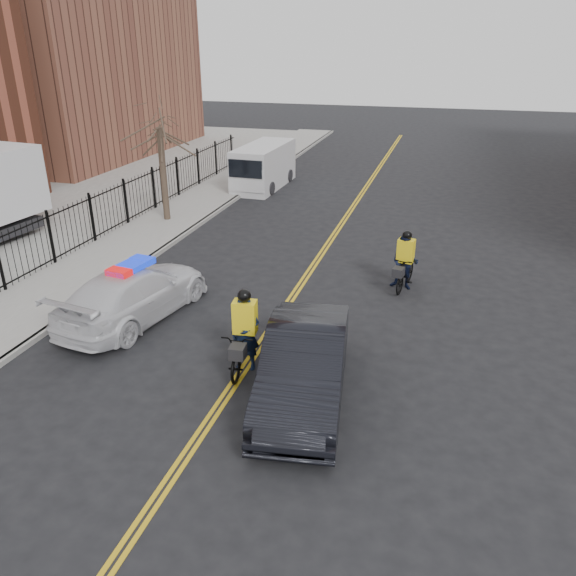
# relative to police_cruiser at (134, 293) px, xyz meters

# --- Properties ---
(ground) EXTENTS (120.00, 120.00, 0.00)m
(ground) POSITION_rel_police_cruiser_xyz_m (4.06, -1.19, -0.78)
(ground) COLOR black
(ground) RESTS_ON ground
(center_line_left) EXTENTS (0.10, 60.00, 0.01)m
(center_line_left) POSITION_rel_police_cruiser_xyz_m (3.98, 6.81, -0.78)
(center_line_left) COLOR gold
(center_line_left) RESTS_ON ground
(center_line_right) EXTENTS (0.10, 60.00, 0.01)m
(center_line_right) POSITION_rel_police_cruiser_xyz_m (4.14, 6.81, -0.78)
(center_line_right) COLOR gold
(center_line_right) RESTS_ON ground
(sidewalk) EXTENTS (3.00, 60.00, 0.15)m
(sidewalk) POSITION_rel_police_cruiser_xyz_m (-3.44, 6.81, -0.71)
(sidewalk) COLOR gray
(sidewalk) RESTS_ON ground
(curb) EXTENTS (0.20, 60.00, 0.15)m
(curb) POSITION_rel_police_cruiser_xyz_m (-1.94, 6.81, -0.71)
(curb) COLOR gray
(curb) RESTS_ON ground
(iron_fence) EXTENTS (0.12, 28.00, 2.00)m
(iron_fence) POSITION_rel_police_cruiser_xyz_m (-4.94, 6.81, 0.22)
(iron_fence) COLOR black
(iron_fence) RESTS_ON ground
(warehouse_far) EXTENTS (14.00, 18.00, 14.00)m
(warehouse_far) POSITION_rel_police_cruiser_xyz_m (-18.94, 22.81, 6.22)
(warehouse_far) COLOR brown
(warehouse_far) RESTS_ON ground
(street_tree) EXTENTS (3.20, 3.20, 4.80)m
(street_tree) POSITION_rel_police_cruiser_xyz_m (-3.54, 8.81, 2.75)
(street_tree) COLOR #372920
(street_tree) RESTS_ON sidewalk
(police_cruiser) EXTENTS (2.96, 5.61, 1.71)m
(police_cruiser) POSITION_rel_police_cruiser_xyz_m (0.00, 0.00, 0.00)
(police_cruiser) COLOR silver
(police_cruiser) RESTS_ON ground
(dark_sedan) EXTENTS (2.49, 5.32, 1.69)m
(dark_sedan) POSITION_rel_police_cruiser_xyz_m (5.79, -2.54, 0.06)
(dark_sedan) COLOR black
(dark_sedan) RESTS_ON ground
(cargo_van) EXTENTS (2.24, 5.52, 2.29)m
(cargo_van) POSITION_rel_police_cruiser_xyz_m (-1.45, 16.13, 0.34)
(cargo_van) COLOR silver
(cargo_van) RESTS_ON ground
(cyclist_near) EXTENTS (1.00, 2.26, 2.14)m
(cyclist_near) POSITION_rel_police_cruiser_xyz_m (4.08, -1.72, -0.04)
(cyclist_near) COLOR black
(cyclist_near) RESTS_ON ground
(cyclist_far) EXTENTS (0.99, 2.03, 1.99)m
(cyclist_far) POSITION_rel_police_cruiser_xyz_m (7.37, 4.36, 0.00)
(cyclist_far) COLOR black
(cyclist_far) RESTS_ON ground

